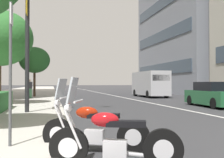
# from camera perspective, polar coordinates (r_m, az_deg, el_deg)

# --- Properties ---
(sidewalk_right_plaza) EXTENTS (160.00, 9.34, 0.15)m
(sidewalk_right_plaza) POSITION_cam_1_polar(r_m,az_deg,el_deg) (34.77, -18.84, -2.97)
(sidewalk_right_plaza) COLOR #B2ADA3
(sidewalk_right_plaza) RESTS_ON ground
(lane_centre_stripe) EXTENTS (110.00, 0.16, 0.01)m
(lane_centre_stripe) POSITION_cam_1_polar(r_m,az_deg,el_deg) (40.10, -2.32, -2.83)
(lane_centre_stripe) COLOR silver
(lane_centre_stripe) RESTS_ON ground
(motorcycle_under_tarp) EXTENTS (0.87, 2.13, 1.49)m
(motorcycle_under_tarp) POSITION_cam_1_polar(r_m,az_deg,el_deg) (4.71, 0.13, -12.35)
(motorcycle_under_tarp) COLOR black
(motorcycle_under_tarp) RESTS_ON ground
(motorcycle_nearest_camera) EXTENTS (1.02, 2.09, 1.48)m
(motorcycle_nearest_camera) POSITION_cam_1_polar(r_m,az_deg,el_deg) (5.83, -3.89, -10.13)
(motorcycle_nearest_camera) COLOR black
(motorcycle_nearest_camera) RESTS_ON ground
(car_following_behind) EXTENTS (4.42, 2.07, 1.47)m
(car_following_behind) POSITION_cam_1_polar(r_m,az_deg,el_deg) (17.70, 20.10, -3.07)
(car_following_behind) COLOR #236038
(car_following_behind) RESTS_ON ground
(delivery_van_ahead) EXTENTS (6.05, 2.09, 2.54)m
(delivery_van_ahead) POSITION_cam_1_polar(r_m,az_deg,el_deg) (28.76, 7.65, -0.90)
(delivery_van_ahead) COLOR #B7B7BC
(delivery_van_ahead) RESTS_ON ground
(parking_sign_by_curb) EXTENTS (0.32, 0.06, 2.84)m
(parking_sign_by_curb) POSITION_cam_1_polar(r_m,az_deg,el_deg) (5.91, -19.79, 3.64)
(parking_sign_by_curb) COLOR #47494C
(parking_sign_by_curb) RESTS_ON sidewalk_right_plaza
(street_tree_by_lamp_post) EXTENTS (3.95, 3.95, 5.63)m
(street_tree_by_lamp_post) POSITION_cam_1_polar(r_m,az_deg,el_deg) (18.38, -21.76, 7.68)
(street_tree_by_lamp_post) COLOR #473323
(street_tree_by_lamp_post) RESTS_ON sidewalk_right_plaza
(street_tree_far_plaza) EXTENTS (2.85, 2.85, 4.62)m
(street_tree_far_plaza) POSITION_cam_1_polar(r_m,az_deg,el_deg) (27.40, -15.38, 3.69)
(street_tree_far_plaza) COLOR #473323
(street_tree_far_plaza) RESTS_ON sidewalk_right_plaza
(pedestrian_on_plaza) EXTENTS (0.47, 0.47, 1.56)m
(pedestrian_on_plaza) POSITION_cam_1_polar(r_m,az_deg,el_deg) (24.19, -16.33, -1.90)
(pedestrian_on_plaza) COLOR #3F724C
(pedestrian_on_plaza) RESTS_ON sidewalk_right_plaza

